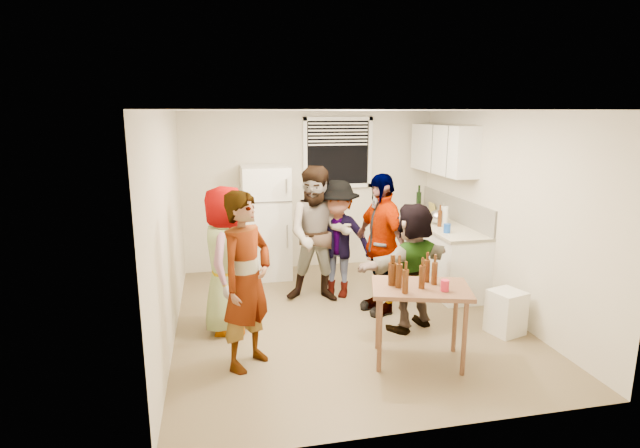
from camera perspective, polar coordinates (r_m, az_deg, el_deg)
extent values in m
cube|color=white|center=(7.62, -6.19, 0.23)|extent=(0.70, 0.70, 1.70)
cube|color=white|center=(7.67, 13.03, -3.18)|extent=(0.60, 2.20, 0.86)
cube|color=beige|center=(7.56, 13.20, 0.11)|extent=(0.64, 2.22, 0.04)
cube|color=#AEAB9F|center=(7.65, 15.21, 1.66)|extent=(0.03, 2.20, 0.36)
cube|color=white|center=(7.65, 13.86, 8.32)|extent=(0.34, 1.60, 0.70)
cylinder|color=white|center=(7.33, 13.87, -0.16)|extent=(0.13, 0.13, 0.27)
cylinder|color=black|center=(8.31, 11.16, 1.45)|extent=(0.08, 0.08, 0.32)
cylinder|color=#47230C|center=(7.25, 13.48, -0.28)|extent=(0.06, 0.06, 0.23)
cylinder|color=#1544A8|center=(6.90, 14.28, -0.98)|extent=(0.09, 0.09, 0.13)
cube|color=gold|center=(8.22, 12.69, 1.83)|extent=(0.02, 0.19, 0.16)
cube|color=silver|center=(6.16, 20.48, -9.43)|extent=(0.42, 0.42, 0.50)
cylinder|color=#47230C|center=(4.99, 8.96, -7.18)|extent=(0.06, 0.06, 0.24)
cylinder|color=red|center=(4.98, 14.04, -7.43)|extent=(0.08, 0.08, 0.11)
imported|color=gray|center=(6.07, -10.38, -11.70)|extent=(1.85, 1.23, 0.54)
imported|color=#141933|center=(5.27, -8.08, -15.56)|extent=(1.73, 1.68, 0.42)
imported|color=brown|center=(6.83, -0.13, -8.65)|extent=(1.31, 1.97, 0.69)
imported|color=#48474D|center=(6.99, 1.91, -8.15)|extent=(1.67, 1.90, 0.60)
imported|color=black|center=(6.53, 6.75, -9.77)|extent=(1.96, 1.43, 0.43)
imported|color=#DD8740|center=(6.10, 10.21, -11.54)|extent=(1.89, 1.95, 0.44)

